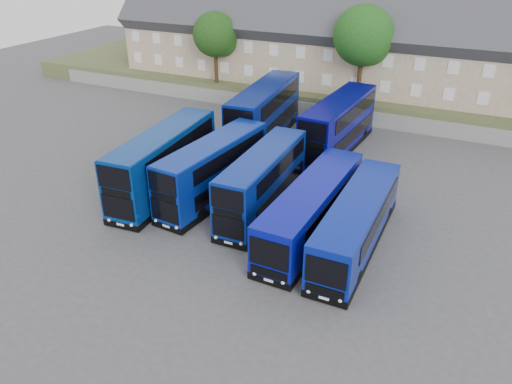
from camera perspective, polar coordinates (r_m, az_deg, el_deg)
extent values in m
plane|color=#45454A|center=(31.85, -4.66, -4.84)|extent=(120.00, 120.00, 0.00)
cube|color=slate|center=(51.70, 8.76, 8.91)|extent=(70.00, 0.40, 1.50)
cube|color=#4A522E|center=(60.87, 11.71, 11.76)|extent=(80.00, 20.00, 2.00)
cube|color=#9C8C6E|center=(66.30, -10.24, 16.72)|extent=(6.00, 8.00, 6.00)
cube|color=#36363B|center=(65.82, -10.46, 19.28)|extent=(6.00, 10.40, 10.40)
cube|color=#9C8C6E|center=(63.06, -5.57, 16.47)|extent=(6.00, 8.00, 6.00)
cube|color=#36363B|center=(62.56, -5.70, 19.16)|extent=(6.00, 10.40, 10.40)
cube|color=#9C8C6E|center=(60.25, -0.45, 16.07)|extent=(6.00, 8.00, 6.00)
cube|color=#36363B|center=(59.72, -0.46, 18.89)|extent=(6.00, 10.40, 10.40)
cube|color=#9C8C6E|center=(57.93, 5.09, 15.50)|extent=(6.00, 8.00, 6.00)
cube|color=#36363B|center=(57.38, 5.22, 18.43)|extent=(6.00, 10.40, 10.40)
cube|color=#9C8C6E|center=(56.15, 11.01, 14.73)|extent=(6.00, 8.00, 6.00)
cube|color=#36363B|center=(55.58, 11.29, 17.74)|extent=(6.00, 10.40, 10.40)
cube|color=#9C8C6E|center=(54.97, 17.19, 13.76)|extent=(6.00, 8.00, 6.00)
cube|color=#36363B|center=(54.40, 17.64, 16.82)|extent=(6.00, 10.40, 10.40)
cube|color=#9C8C6E|center=(54.44, 23.51, 12.61)|extent=(6.00, 8.00, 6.00)
cube|color=#36363B|center=(53.85, 24.12, 15.66)|extent=(6.00, 10.40, 10.40)
cube|color=navy|center=(36.40, -10.47, 3.53)|extent=(3.46, 11.65, 4.25)
cube|color=black|center=(37.32, -10.19, 0.48)|extent=(3.50, 11.70, 0.45)
cube|color=black|center=(32.55, -15.51, -1.78)|extent=(2.31, 0.23, 1.57)
cube|color=black|center=(31.61, -15.98, 1.53)|extent=(2.31, 0.23, 1.46)
cylinder|color=black|center=(35.25, -14.74, -1.37)|extent=(0.37, 1.02, 1.00)
cube|color=navy|center=(35.10, -4.89, 2.68)|extent=(3.40, 10.83, 3.91)
cube|color=black|center=(35.99, -4.76, -0.22)|extent=(3.44, 10.88, 0.45)
cube|color=black|center=(31.78, -10.41, -2.17)|extent=(2.12, 0.26, 1.45)
cube|color=black|center=(30.88, -10.71, 0.96)|extent=(2.12, 0.26, 1.36)
cylinder|color=black|center=(34.34, -9.22, -1.59)|extent=(0.39, 1.02, 1.00)
cube|color=navy|center=(33.45, 0.79, 1.37)|extent=(2.65, 10.47, 3.82)
cube|color=black|center=(34.36, 0.76, -1.56)|extent=(2.69, 10.52, 0.45)
cube|color=black|center=(29.68, -3.24, -4.09)|extent=(2.07, 0.12, 1.42)
cube|color=black|center=(28.74, -3.34, -0.87)|extent=(2.07, 0.12, 1.33)
cylinder|color=black|center=(32.28, -3.04, -3.26)|extent=(0.33, 1.01, 1.00)
cube|color=navy|center=(45.48, 0.97, 9.13)|extent=(3.81, 12.49, 4.57)
cube|color=black|center=(46.27, 0.95, 6.39)|extent=(3.85, 12.53, 0.45)
cube|color=black|center=(40.39, -2.04, 5.31)|extent=(2.49, 0.27, 1.68)
cube|color=black|center=(39.60, -2.09, 8.31)|extent=(2.49, 0.27, 1.57)
cylinder|color=black|center=(43.21, -2.40, 5.07)|extent=(0.38, 1.02, 1.00)
cube|color=#060678|center=(43.47, 9.39, 7.68)|extent=(3.37, 11.75, 4.29)
cube|color=black|center=(44.25, 9.18, 5.00)|extent=(3.41, 11.79, 0.45)
cube|color=black|center=(38.71, 6.22, 3.98)|extent=(2.34, 0.21, 1.58)
cube|color=black|center=(37.92, 6.38, 6.90)|extent=(2.34, 0.21, 1.48)
cylinder|color=black|center=(41.46, 5.90, 3.94)|extent=(0.36, 1.02, 1.00)
cube|color=#080E97|center=(31.19, 6.43, -1.71)|extent=(2.92, 12.33, 3.02)
cube|color=black|center=(31.98, 6.29, -4.15)|extent=(2.96, 12.37, 0.45)
cube|color=black|center=(26.23, 1.48, -7.14)|extent=(2.26, 0.13, 1.63)
cylinder|color=black|center=(29.19, 1.37, -6.92)|extent=(0.33, 1.01, 1.00)
cube|color=#071A8F|center=(30.26, 11.50, -3.24)|extent=(2.51, 11.85, 2.91)
cube|color=black|center=(31.05, 11.24, -5.63)|extent=(2.55, 11.89, 0.45)
cube|color=black|center=(25.30, 8.00, -9.11)|extent=(2.17, 0.07, 1.58)
cylinder|color=black|center=(28.17, 7.12, -8.59)|extent=(0.30, 1.00, 1.00)
cylinder|color=#382314|center=(57.10, -4.58, 14.18)|extent=(0.44, 0.44, 3.75)
sphere|color=#1A310D|center=(56.42, -4.71, 17.52)|extent=(4.80, 4.80, 4.80)
sphere|color=#1A310D|center=(56.60, -3.92, 16.80)|extent=(3.30, 3.30, 3.30)
cylinder|color=#382314|center=(51.60, 11.73, 12.69)|extent=(0.44, 0.44, 4.50)
sphere|color=#1B4011|center=(50.75, 12.18, 17.10)|extent=(5.76, 5.76, 5.76)
sphere|color=#1B4011|center=(51.16, 12.86, 16.08)|extent=(3.96, 3.96, 3.96)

